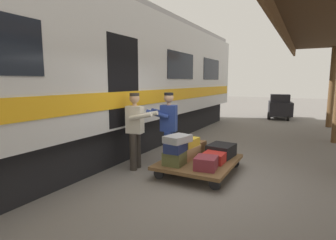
{
  "coord_description": "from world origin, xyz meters",
  "views": [
    {
      "loc": [
        -1.64,
        4.89,
        1.95
      ],
      "look_at": [
        0.95,
        -0.03,
        1.15
      ],
      "focal_mm": 28.62,
      "sensor_mm": 36.0,
      "label": 1
    }
  ],
  "objects_px": {
    "suitcase_black_hardshell": "(221,150)",
    "suitcase_tan_vintage": "(185,152)",
    "train_car": "(76,77)",
    "suitcase_gray_aluminum": "(178,139)",
    "luggage_cart": "(199,162)",
    "suitcase_burgundy_valise": "(206,163)",
    "suitcase_yellow_case": "(187,142)",
    "porter_by_door": "(136,128)",
    "suitcase_brown_leather": "(194,147)",
    "suitcase_red_plastic": "(214,157)",
    "suitcase_navy_fabric": "(176,147)",
    "suitcase_olive_duffel": "(175,158)",
    "baggage_tug": "(280,107)",
    "porter_in_overalls": "(168,127)"
  },
  "relations": [
    {
      "from": "suitcase_black_hardshell",
      "to": "suitcase_tan_vintage",
      "type": "xyz_separation_m",
      "value": [
        0.66,
        0.5,
        -0.0
      ]
    },
    {
      "from": "suitcase_black_hardshell",
      "to": "suitcase_tan_vintage",
      "type": "distance_m",
      "value": 0.82
    },
    {
      "from": "train_car",
      "to": "suitcase_gray_aluminum",
      "type": "relative_size",
      "value": 32.63
    },
    {
      "from": "luggage_cart",
      "to": "suitcase_burgundy_valise",
      "type": "distance_m",
      "value": 0.62
    },
    {
      "from": "suitcase_yellow_case",
      "to": "porter_by_door",
      "type": "bearing_deg",
      "value": 20.65
    },
    {
      "from": "suitcase_brown_leather",
      "to": "porter_by_door",
      "type": "relative_size",
      "value": 0.29
    },
    {
      "from": "porter_by_door",
      "to": "suitcase_yellow_case",
      "type": "bearing_deg",
      "value": -159.35
    },
    {
      "from": "suitcase_burgundy_valise",
      "to": "porter_by_door",
      "type": "height_order",
      "value": "porter_by_door"
    },
    {
      "from": "suitcase_red_plastic",
      "to": "suitcase_gray_aluminum",
      "type": "xyz_separation_m",
      "value": [
        0.6,
        0.5,
        0.43
      ]
    },
    {
      "from": "suitcase_tan_vintage",
      "to": "suitcase_navy_fabric",
      "type": "relative_size",
      "value": 1.18
    },
    {
      "from": "suitcase_tan_vintage",
      "to": "suitcase_olive_duffel",
      "type": "bearing_deg",
      "value": 90.0
    },
    {
      "from": "suitcase_brown_leather",
      "to": "suitcase_burgundy_valise",
      "type": "bearing_deg",
      "value": 123.4
    },
    {
      "from": "luggage_cart",
      "to": "suitcase_red_plastic",
      "type": "relative_size",
      "value": 4.01
    },
    {
      "from": "suitcase_tan_vintage",
      "to": "suitcase_red_plastic",
      "type": "relative_size",
      "value": 1.35
    },
    {
      "from": "suitcase_olive_duffel",
      "to": "suitcase_navy_fabric",
      "type": "bearing_deg",
      "value": 147.82
    },
    {
      "from": "suitcase_brown_leather",
      "to": "suitcase_red_plastic",
      "type": "xyz_separation_m",
      "value": [
        -0.66,
        0.5,
        -0.04
      ]
    },
    {
      "from": "suitcase_red_plastic",
      "to": "luggage_cart",
      "type": "bearing_deg",
      "value": 0.0
    },
    {
      "from": "train_car",
      "to": "suitcase_black_hardshell",
      "type": "height_order",
      "value": "train_car"
    },
    {
      "from": "suitcase_navy_fabric",
      "to": "baggage_tug",
      "type": "xyz_separation_m",
      "value": [
        -0.98,
        -10.38,
        -0.02
      ]
    },
    {
      "from": "suitcase_burgundy_valise",
      "to": "suitcase_gray_aluminum",
      "type": "relative_size",
      "value": 0.84
    },
    {
      "from": "luggage_cart",
      "to": "suitcase_tan_vintage",
      "type": "bearing_deg",
      "value": -0.0
    },
    {
      "from": "baggage_tug",
      "to": "suitcase_burgundy_valise",
      "type": "bearing_deg",
      "value": 88.04
    },
    {
      "from": "suitcase_black_hardshell",
      "to": "suitcase_brown_leather",
      "type": "bearing_deg",
      "value": 0.0
    },
    {
      "from": "suitcase_yellow_case",
      "to": "porter_in_overalls",
      "type": "bearing_deg",
      "value": -15.69
    },
    {
      "from": "suitcase_brown_leather",
      "to": "suitcase_red_plastic",
      "type": "relative_size",
      "value": 1.09
    },
    {
      "from": "porter_in_overalls",
      "to": "suitcase_gray_aluminum",
      "type": "bearing_deg",
      "value": 130.88
    },
    {
      "from": "suitcase_black_hardshell",
      "to": "suitcase_yellow_case",
      "type": "relative_size",
      "value": 1.14
    },
    {
      "from": "suitcase_burgundy_valise",
      "to": "baggage_tug",
      "type": "bearing_deg",
      "value": -91.96
    },
    {
      "from": "suitcase_red_plastic",
      "to": "suitcase_yellow_case",
      "type": "distance_m",
      "value": 0.67
    },
    {
      "from": "luggage_cart",
      "to": "baggage_tug",
      "type": "relative_size",
      "value": 0.97
    },
    {
      "from": "suitcase_tan_vintage",
      "to": "porter_in_overalls",
      "type": "relative_size",
      "value": 0.36
    },
    {
      "from": "train_car",
      "to": "porter_in_overalls",
      "type": "xyz_separation_m",
      "value": [
        -2.35,
        -0.48,
        -1.14
      ]
    },
    {
      "from": "suitcase_olive_duffel",
      "to": "suitcase_burgundy_valise",
      "type": "height_order",
      "value": "suitcase_olive_duffel"
    },
    {
      "from": "train_car",
      "to": "suitcase_gray_aluminum",
      "type": "bearing_deg",
      "value": 176.61
    },
    {
      "from": "train_car",
      "to": "luggage_cart",
      "type": "distance_m",
      "value": 3.69
    },
    {
      "from": "suitcase_red_plastic",
      "to": "suitcase_yellow_case",
      "type": "bearing_deg",
      "value": 0.47
    },
    {
      "from": "baggage_tug",
      "to": "suitcase_red_plastic",
      "type": "bearing_deg",
      "value": 87.95
    },
    {
      "from": "suitcase_black_hardshell",
      "to": "porter_by_door",
      "type": "distance_m",
      "value": 1.97
    },
    {
      "from": "suitcase_brown_leather",
      "to": "porter_in_overalls",
      "type": "bearing_deg",
      "value": 34.37
    },
    {
      "from": "suitcase_brown_leather",
      "to": "suitcase_navy_fabric",
      "type": "xyz_separation_m",
      "value": [
        -0.03,
        1.01,
        0.23
      ]
    },
    {
      "from": "luggage_cart",
      "to": "porter_in_overalls",
      "type": "relative_size",
      "value": 1.06
    },
    {
      "from": "suitcase_olive_duffel",
      "to": "suitcase_yellow_case",
      "type": "height_order",
      "value": "suitcase_yellow_case"
    },
    {
      "from": "suitcase_black_hardshell",
      "to": "suitcase_gray_aluminum",
      "type": "xyz_separation_m",
      "value": [
        0.6,
        1.0,
        0.39
      ]
    },
    {
      "from": "suitcase_yellow_case",
      "to": "suitcase_red_plastic",
      "type": "bearing_deg",
      "value": -179.53
    },
    {
      "from": "suitcase_olive_duffel",
      "to": "suitcase_yellow_case",
      "type": "bearing_deg",
      "value": -94.0
    },
    {
      "from": "suitcase_black_hardshell",
      "to": "porter_in_overalls",
      "type": "relative_size",
      "value": 0.36
    },
    {
      "from": "suitcase_brown_leather",
      "to": "baggage_tug",
      "type": "distance_m",
      "value": 9.42
    },
    {
      "from": "baggage_tug",
      "to": "porter_by_door",
      "type": "bearing_deg",
      "value": 78.8
    },
    {
      "from": "suitcase_black_hardshell",
      "to": "train_car",
      "type": "bearing_deg",
      "value": 13.26
    },
    {
      "from": "suitcase_black_hardshell",
      "to": "suitcase_navy_fabric",
      "type": "xyz_separation_m",
      "value": [
        0.63,
        1.01,
        0.23
      ]
    }
  ]
}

